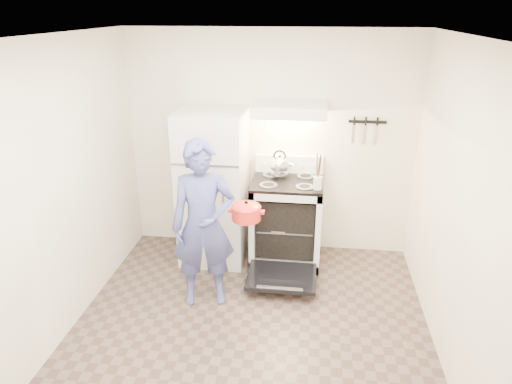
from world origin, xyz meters
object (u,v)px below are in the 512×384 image
refrigerator (214,187)px  tea_kettle (279,164)px  stove_body (286,222)px  person (203,225)px  dutch_oven (246,213)px

refrigerator → tea_kettle: bearing=10.3°
stove_body → tea_kettle: tea_kettle is taller
person → dutch_oven: 0.44m
stove_body → person: person is taller
refrigerator → person: (0.09, -0.87, -0.04)m
stove_body → dutch_oven: dutch_oven is taller
person → dutch_oven: person is taller
tea_kettle → dutch_oven: (-0.25, -0.76, -0.25)m
tea_kettle → dutch_oven: size_ratio=0.87×
tea_kettle → refrigerator: bearing=-169.7°
stove_body → tea_kettle: 0.66m
tea_kettle → person: (-0.62, -1.00, -0.29)m
stove_body → dutch_oven: (-0.35, -0.66, 0.39)m
stove_body → tea_kettle: size_ratio=2.98×
tea_kettle → person: bearing=-121.8°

